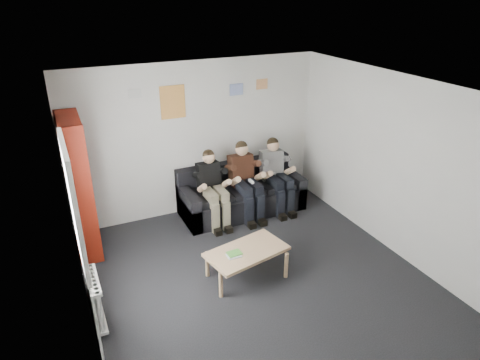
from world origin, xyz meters
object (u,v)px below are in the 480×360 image
at_px(bookshelf, 79,187).
at_px(person_right, 277,175).
at_px(coffee_table, 247,253).
at_px(person_left, 213,189).
at_px(sofa, 241,195).
at_px(person_middle, 246,181).

relative_size(bookshelf, person_right, 1.61).
bearing_deg(coffee_table, person_left, 84.69).
xyz_separation_m(sofa, person_left, (-0.62, -0.20, 0.34)).
distance_m(sofa, person_middle, 0.42).
distance_m(sofa, coffee_table, 1.99).
bearing_deg(person_right, person_middle, -171.67).
xyz_separation_m(bookshelf, person_right, (3.33, -0.09, -0.41)).
relative_size(bookshelf, person_left, 1.65).
height_order(sofa, person_right, person_right).
bearing_deg(sofa, person_left, -162.10).
relative_size(bookshelf, coffee_table, 1.93).
bearing_deg(person_middle, coffee_table, -115.59).
relative_size(coffee_table, person_middle, 0.82).
relative_size(person_left, person_right, 0.98).
bearing_deg(bookshelf, person_left, -1.41).
relative_size(person_left, person_middle, 0.96).
height_order(person_left, person_middle, person_middle).
distance_m(sofa, person_left, 0.73).
bearing_deg(person_left, coffee_table, -95.30).
bearing_deg(sofa, coffee_table, -112.78).
height_order(bookshelf, person_left, bookshelf).
distance_m(person_left, person_middle, 0.62).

